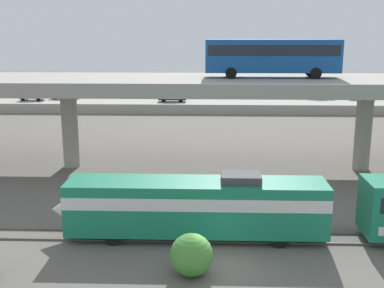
{
  "coord_description": "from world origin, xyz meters",
  "views": [
    {
      "loc": [
        -0.57,
        -24.63,
        12.72
      ],
      "look_at": [
        -2.02,
        16.3,
        3.15
      ],
      "focal_mm": 45.91,
      "sensor_mm": 36.0,
      "label": 1
    }
  ],
  "objects_px": {
    "parked_car_1": "(320,94)",
    "parked_car_4": "(32,96)",
    "train_locomotive": "(183,204)",
    "transit_bus_on_overpass": "(272,55)",
    "parked_car_0": "(65,94)",
    "parked_car_3": "(361,95)",
    "parked_car_2": "(172,97)"
  },
  "relations": [
    {
      "from": "parked_car_3",
      "to": "parked_car_4",
      "type": "height_order",
      "value": "same"
    },
    {
      "from": "parked_car_1",
      "to": "parked_car_3",
      "type": "distance_m",
      "value": 6.5
    },
    {
      "from": "parked_car_3",
      "to": "parked_car_4",
      "type": "xyz_separation_m",
      "value": [
        -53.62,
        -3.21,
        0.0
      ]
    },
    {
      "from": "parked_car_0",
      "to": "parked_car_4",
      "type": "relative_size",
      "value": 1.15
    },
    {
      "from": "parked_car_2",
      "to": "parked_car_4",
      "type": "xyz_separation_m",
      "value": [
        -22.79,
        0.5,
        -0.0
      ]
    },
    {
      "from": "parked_car_2",
      "to": "parked_car_3",
      "type": "height_order",
      "value": "same"
    },
    {
      "from": "train_locomotive",
      "to": "parked_car_3",
      "type": "xyz_separation_m",
      "value": [
        26.47,
        52.68,
        0.06
      ]
    },
    {
      "from": "parked_car_4",
      "to": "transit_bus_on_overpass",
      "type": "bearing_deg",
      "value": -43.99
    },
    {
      "from": "parked_car_0",
      "to": "parked_car_2",
      "type": "bearing_deg",
      "value": -8.66
    },
    {
      "from": "parked_car_3",
      "to": "parked_car_4",
      "type": "bearing_deg",
      "value": 3.42
    },
    {
      "from": "train_locomotive",
      "to": "parked_car_0",
      "type": "relative_size",
      "value": 3.64
    },
    {
      "from": "train_locomotive",
      "to": "transit_bus_on_overpass",
      "type": "bearing_deg",
      "value": -113.81
    },
    {
      "from": "parked_car_1",
      "to": "parked_car_3",
      "type": "relative_size",
      "value": 1.03
    },
    {
      "from": "parked_car_3",
      "to": "transit_bus_on_overpass",
      "type": "bearing_deg",
      "value": 62.09
    },
    {
      "from": "train_locomotive",
      "to": "transit_bus_on_overpass",
      "type": "distance_m",
      "value": 19.68
    },
    {
      "from": "transit_bus_on_overpass",
      "to": "parked_car_3",
      "type": "bearing_deg",
      "value": 62.09
    },
    {
      "from": "parked_car_1",
      "to": "parked_car_4",
      "type": "relative_size",
      "value": 1.04
    },
    {
      "from": "parked_car_0",
      "to": "parked_car_3",
      "type": "distance_m",
      "value": 48.91
    },
    {
      "from": "parked_car_1",
      "to": "parked_car_4",
      "type": "bearing_deg",
      "value": -175.46
    },
    {
      "from": "parked_car_2",
      "to": "parked_car_4",
      "type": "distance_m",
      "value": 22.8
    },
    {
      "from": "train_locomotive",
      "to": "parked_car_1",
      "type": "distance_m",
      "value": 56.85
    },
    {
      "from": "train_locomotive",
      "to": "parked_car_3",
      "type": "height_order",
      "value": "train_locomotive"
    },
    {
      "from": "parked_car_0",
      "to": "parked_car_4",
      "type": "bearing_deg",
      "value": -154.47
    },
    {
      "from": "parked_car_2",
      "to": "parked_car_3",
      "type": "distance_m",
      "value": 31.05
    },
    {
      "from": "train_locomotive",
      "to": "parked_car_0",
      "type": "height_order",
      "value": "train_locomotive"
    },
    {
      "from": "train_locomotive",
      "to": "parked_car_0",
      "type": "bearing_deg",
      "value": -66.55
    },
    {
      "from": "parked_car_0",
      "to": "parked_car_1",
      "type": "height_order",
      "value": "same"
    },
    {
      "from": "parked_car_1",
      "to": "parked_car_4",
      "type": "xyz_separation_m",
      "value": [
        -47.15,
        -3.75,
        0.0
      ]
    },
    {
      "from": "train_locomotive",
      "to": "parked_car_0",
      "type": "xyz_separation_m",
      "value": [
        -22.44,
        51.73,
        0.07
      ]
    },
    {
      "from": "parked_car_1",
      "to": "parked_car_3",
      "type": "bearing_deg",
      "value": -4.77
    },
    {
      "from": "parked_car_1",
      "to": "parked_car_2",
      "type": "bearing_deg",
      "value": -170.12
    },
    {
      "from": "parked_car_0",
      "to": "parked_car_2",
      "type": "relative_size",
      "value": 1.07
    }
  ]
}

